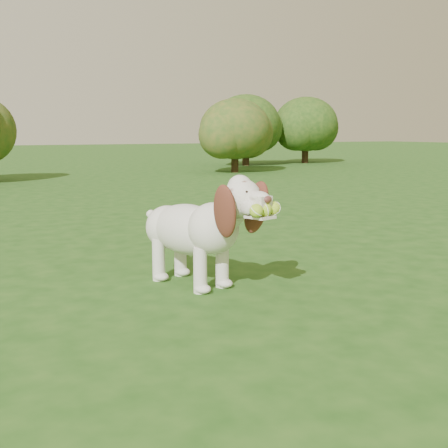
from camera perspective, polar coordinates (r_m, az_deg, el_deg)
name	(u,v)px	position (r m, az deg, el deg)	size (l,w,h in m)	color
ground	(266,272)	(4.01, 4.30, -4.86)	(80.00, 80.00, 0.00)	#1B4614
dog	(199,226)	(3.56, -2.57, -0.22)	(0.59, 1.12, 0.74)	silver
shrub_h	(306,124)	(18.01, 8.30, 10.00)	(1.99, 1.99, 2.06)	#382314
shrub_d	(235,129)	(13.69, 1.12, 9.61)	(1.71, 1.71, 1.77)	#382314
shrub_f	(246,124)	(16.48, 2.25, 10.13)	(1.97, 1.97, 2.05)	#382314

